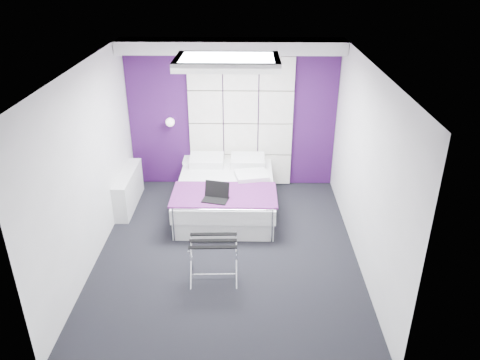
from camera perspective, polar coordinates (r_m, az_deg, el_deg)
The scene contains 15 objects.
floor at distance 6.73m, azimuth -1.52°, elevation -8.61°, with size 4.40×4.40×0.00m, color black.
ceiling at distance 5.67m, azimuth -1.83°, elevation 13.56°, with size 4.40×4.40×0.00m, color white.
wall_back at distance 8.13m, azimuth -0.97°, elevation 7.96°, with size 3.60×3.60×0.00m, color silver.
wall_left at distance 6.42m, azimuth -17.93°, elevation 1.56°, with size 4.40×4.40×0.00m, color silver.
wall_right at distance 6.26m, azimuth 15.03°, elevation 1.34°, with size 4.40×4.40×0.00m, color silver.
accent_wall at distance 8.12m, azimuth -0.97°, elevation 7.94°, with size 3.58×0.02×2.58m, color #39114B.
soffit at distance 7.60m, azimuth -1.10°, elevation 16.00°, with size 3.58×0.50×0.20m, color silver.
headboard at distance 8.11m, azimuth 0.09°, elevation 6.95°, with size 1.80×0.08×2.30m, color silver, non-canonical shape.
skylight at distance 6.26m, azimuth -1.56°, elevation 14.30°, with size 1.36×0.86×0.12m, color white, non-canonical shape.
wall_lamp at distance 8.13m, azimuth -8.47°, elevation 7.08°, with size 0.15×0.15×0.15m, color white.
radiator at distance 7.93m, azimuth -13.43°, elevation -1.11°, with size 0.22×1.20×0.60m, color silver.
bed at distance 7.59m, azimuth -1.74°, elevation -1.75°, with size 1.58×1.91×0.67m.
nightstand at distance 8.29m, azimuth -5.44°, elevation 2.44°, with size 0.43×0.33×0.05m, color silver.
luggage_rack at distance 6.05m, azimuth -3.23°, elevation -9.66°, with size 0.60×0.44×0.59m.
laptop at distance 6.90m, azimuth -3.00°, elevation -1.84°, with size 0.37×0.26×0.26m.
Camera 1 is at (0.28, -5.53, 3.82)m, focal length 35.00 mm.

